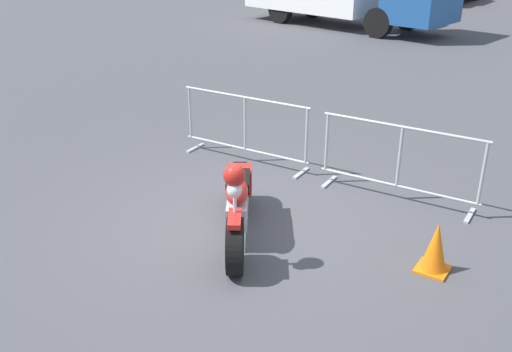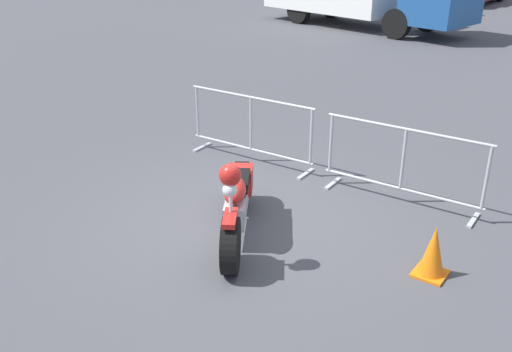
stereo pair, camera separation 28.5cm
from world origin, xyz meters
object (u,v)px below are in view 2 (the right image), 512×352
motorcycle (237,201)px  crowd_barrier_near (251,128)px  traffic_cone (433,252)px  crowd_barrier_far (403,164)px

motorcycle → crowd_barrier_near: motorcycle is taller
crowd_barrier_near → traffic_cone: crowd_barrier_near is taller
traffic_cone → crowd_barrier_near: bearing=157.1°
motorcycle → traffic_cone: (2.23, 0.55, -0.18)m
motorcycle → crowd_barrier_near: size_ratio=0.86×
crowd_barrier_near → traffic_cone: bearing=-22.9°
motorcycle → crowd_barrier_far: (1.25, 2.01, 0.09)m
motorcycle → crowd_barrier_near: bearing=179.5°
crowd_barrier_near → crowd_barrier_far: (2.50, 0.00, 0.00)m
crowd_barrier_near → motorcycle: bearing=-58.2°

